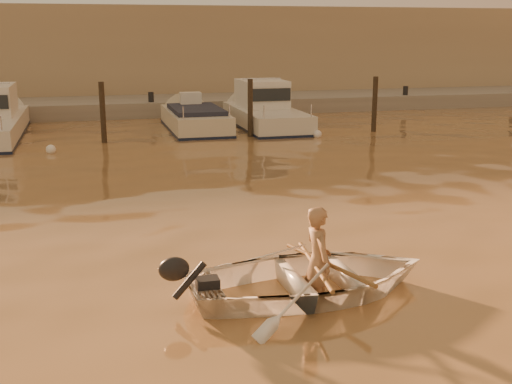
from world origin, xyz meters
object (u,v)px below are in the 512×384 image
object	(u,v)px
person	(318,261)
waterfront_building	(97,55)
moored_boat_4	(266,110)
moored_boat_3	(195,123)
dinghy	(311,278)

from	to	relation	value
person	waterfront_building	xyz separation A→B (m)	(-2.27, 26.88, 1.92)
moored_boat_4	waterfront_building	distance (m)	12.65
waterfront_building	moored_boat_4	bearing A→B (deg)	-61.47
moored_boat_4	waterfront_building	world-z (taller)	waterfront_building
moored_boat_4	waterfront_building	xyz separation A→B (m)	(-5.98, 11.00, 1.77)
moored_boat_3	moored_boat_4	distance (m)	2.79
moored_boat_3	waterfront_building	distance (m)	11.67
person	waterfront_building	bearing A→B (deg)	2.58
moored_boat_4	moored_boat_3	bearing A→B (deg)	180.00
moored_boat_3	moored_boat_4	bearing A→B (deg)	0.00
moored_boat_3	moored_boat_4	xyz separation A→B (m)	(2.76, 0.00, 0.40)
person	moored_boat_4	xyz separation A→B (m)	(3.71, 15.88, 0.14)
moored_boat_3	moored_boat_4	size ratio (longest dim) A/B	0.87
dinghy	moored_boat_4	size ratio (longest dim) A/B	0.52
dinghy	waterfront_building	bearing A→B (deg)	2.37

